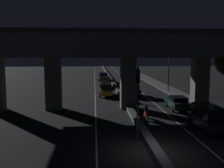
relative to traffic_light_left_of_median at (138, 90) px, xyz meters
The scene contains 17 objects.
ground_plane 4.28m from the traffic_light_left_of_median, 73.31° to the right, with size 200.00×200.00×0.00m, color black.
lane_line_left_inner 32.94m from the traffic_light_left_of_median, 94.96° to the left, with size 0.12×126.00×0.00m, color beige.
lane_line_right_inner 33.09m from the traffic_light_left_of_median, 82.57° to the left, with size 0.12×126.00×0.00m, color beige.
median_divider 32.80m from the traffic_light_left_of_median, 88.75° to the left, with size 0.62×126.00×0.41m, color #4C4C51.
sidewalk_right 27.43m from the traffic_light_left_of_median, 70.31° to the left, with size 2.77×126.00×0.12m, color #5B5956.
elevated_overpass 10.91m from the traffic_light_left_of_median, 87.34° to the left, with size 32.87×11.29×8.61m.
traffic_light_left_of_median is the anchor object (origin of this frame).
street_lamp 24.04m from the traffic_light_left_of_median, 69.93° to the left, with size 2.76×0.32×8.21m.
car_dark_blue_lead 6.71m from the traffic_light_left_of_median, 18.38° to the left, with size 1.88×4.43×1.94m.
car_dark_green_second 11.61m from the traffic_light_left_of_median, 58.16° to the left, with size 2.05×4.37×1.41m.
car_dark_blue_third 18.78m from the traffic_light_left_of_median, 82.57° to the left, with size 1.95×4.18×1.64m.
car_taxi_yellow_lead_oncoming 19.17m from the traffic_light_left_of_median, 93.83° to the left, with size 1.99×4.44×1.76m.
car_dark_green_second_oncoming 28.11m from the traffic_light_left_of_median, 92.03° to the left, with size 1.95×4.68×1.81m.
car_dark_green_third_oncoming 37.54m from the traffic_light_left_of_median, 91.65° to the left, with size 2.14×4.30×1.83m.
motorcycle_red_filtering_near 6.54m from the traffic_light_left_of_median, 72.47° to the left, with size 0.33×1.80×1.38m.
motorcycle_blue_filtering_mid 14.46m from the traffic_light_left_of_median, 84.36° to the left, with size 0.34×1.86×1.47m.
pedestrian_on_sidewalk 14.70m from the traffic_light_left_of_median, 49.37° to the left, with size 0.36×0.36×1.76m.
Camera 1 is at (-3.65, -15.09, 6.06)m, focal length 42.00 mm.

